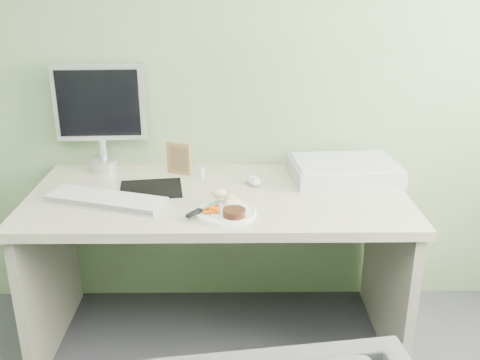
{
  "coord_description": "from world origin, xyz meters",
  "views": [
    {
      "loc": [
        0.07,
        -0.47,
        1.59
      ],
      "look_at": [
        0.09,
        1.5,
        0.84
      ],
      "focal_mm": 40.0,
      "sensor_mm": 36.0,
      "label": 1
    }
  ],
  "objects_px": {
    "plate": "(226,213)",
    "monitor": "(100,112)",
    "desk": "(219,232)",
    "scanner": "(344,171)"
  },
  "relations": [
    {
      "from": "plate",
      "to": "monitor",
      "type": "distance_m",
      "value": 0.83
    },
    {
      "from": "desk",
      "to": "plate",
      "type": "relative_size",
      "value": 6.84
    },
    {
      "from": "scanner",
      "to": "monitor",
      "type": "xyz_separation_m",
      "value": [
        -1.12,
        0.14,
        0.24
      ]
    },
    {
      "from": "scanner",
      "to": "desk",
      "type": "bearing_deg",
      "value": -167.32
    },
    {
      "from": "desk",
      "to": "plate",
      "type": "bearing_deg",
      "value": -80.13
    },
    {
      "from": "monitor",
      "to": "plate",
      "type": "bearing_deg",
      "value": -45.09
    },
    {
      "from": "desk",
      "to": "plate",
      "type": "height_order",
      "value": "plate"
    },
    {
      "from": "scanner",
      "to": "plate",
      "type": "bearing_deg",
      "value": -148.22
    },
    {
      "from": "plate",
      "to": "monitor",
      "type": "xyz_separation_m",
      "value": [
        -0.58,
        0.53,
        0.27
      ]
    },
    {
      "from": "plate",
      "to": "scanner",
      "type": "height_order",
      "value": "scanner"
    }
  ]
}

